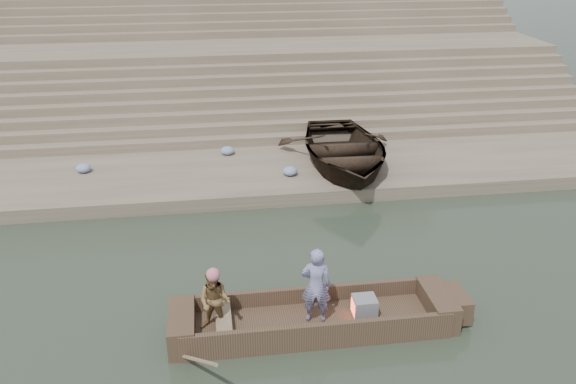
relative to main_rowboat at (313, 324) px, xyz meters
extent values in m
plane|color=#2B3729|center=(-3.64, -0.49, -0.11)|extent=(120.00, 120.00, 0.00)
cube|color=gray|center=(-3.64, 7.51, 0.09)|extent=(32.00, 4.00, 0.40)
cube|color=gray|center=(-3.64, 15.01, 1.29)|extent=(32.00, 3.00, 2.80)
cube|color=gray|center=(-3.64, 22.01, 2.49)|extent=(32.00, 3.00, 5.20)
cube|color=gray|center=(-3.64, 9.76, 0.24)|extent=(32.00, 0.50, 0.70)
cube|color=gray|center=(-3.64, 10.26, 0.39)|extent=(32.00, 0.50, 1.00)
cube|color=gray|center=(-3.64, 10.76, 0.54)|extent=(32.00, 0.50, 1.30)
cube|color=gray|center=(-3.64, 11.26, 0.69)|extent=(32.00, 0.50, 1.60)
cube|color=gray|center=(-3.64, 11.76, 0.84)|extent=(32.00, 0.50, 1.90)
cube|color=gray|center=(-3.64, 12.26, 0.99)|extent=(32.00, 0.50, 2.20)
cube|color=gray|center=(-3.64, 12.76, 1.14)|extent=(32.00, 0.50, 2.50)
cube|color=gray|center=(-3.64, 13.26, 1.29)|extent=(32.00, 0.50, 2.80)
cube|color=gray|center=(-3.64, 16.76, 1.44)|extent=(32.00, 0.50, 3.10)
cube|color=gray|center=(-3.64, 17.26, 1.59)|extent=(32.00, 0.50, 3.40)
cube|color=gray|center=(-3.64, 17.76, 1.74)|extent=(32.00, 0.50, 3.70)
cube|color=gray|center=(-3.64, 18.26, 1.89)|extent=(32.00, 0.50, 4.00)
cube|color=gray|center=(-3.64, 18.76, 2.04)|extent=(32.00, 0.50, 4.30)
cube|color=gray|center=(-3.64, 19.26, 2.19)|extent=(32.00, 0.50, 4.60)
cube|color=gray|center=(-3.64, 19.76, 2.34)|extent=(32.00, 0.50, 4.90)
cube|color=gray|center=(-3.64, 20.26, 2.49)|extent=(32.00, 0.50, 5.20)
cube|color=brown|center=(0.00, 0.00, 0.00)|extent=(5.00, 1.30, 0.22)
cube|color=brown|center=(0.00, -0.62, 0.17)|extent=(5.20, 0.12, 0.56)
cube|color=brown|center=(0.00, 0.62, 0.17)|extent=(5.20, 0.12, 0.56)
cube|color=brown|center=(-2.55, 0.00, 0.19)|extent=(0.50, 1.30, 0.60)
cube|color=brown|center=(2.55, 0.00, 0.19)|extent=(0.50, 1.30, 0.60)
cube|color=brown|center=(2.95, 0.00, 0.21)|extent=(0.35, 0.90, 0.50)
cube|color=#937A5B|center=(-1.75, 0.00, 0.29)|extent=(0.30, 1.20, 0.08)
cylinder|color=#937A5B|center=(-2.40, -0.90, 0.19)|extent=(1.03, 2.10, 1.36)
sphere|color=#D36880|center=(-1.90, -0.04, 1.34)|extent=(0.26, 0.26, 0.26)
imported|color=navy|center=(0.04, -0.02, 0.91)|extent=(0.65, 0.50, 1.60)
imported|color=#287A34|center=(-1.90, -0.04, 0.75)|extent=(0.76, 0.68, 1.29)
cube|color=slate|center=(1.03, 0.00, 0.31)|extent=(0.46, 0.42, 0.40)
cube|color=#E5593F|center=(0.82, 0.00, 0.31)|extent=(0.04, 0.34, 0.32)
imported|color=#2D2116|center=(2.30, 7.38, 0.83)|extent=(3.85, 5.32, 1.09)
ellipsoid|color=#3F5999|center=(-5.66, 8.01, 0.42)|extent=(0.44, 0.44, 0.26)
ellipsoid|color=#3F5999|center=(0.54, 6.89, 0.42)|extent=(0.44, 0.44, 0.26)
ellipsoid|color=#3F5999|center=(-1.24, 8.91, 0.42)|extent=(0.44, 0.44, 0.26)
camera|label=1|loc=(-1.84, -9.41, 7.24)|focal=36.95mm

